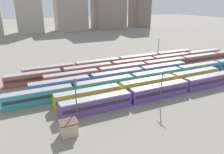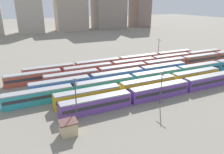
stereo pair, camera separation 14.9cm
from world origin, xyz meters
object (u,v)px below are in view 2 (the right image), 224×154
(train_track_1, at_px, (148,85))
(train_track_5, at_px, (134,64))
(train_track_3, at_px, (117,77))
(catenary_pole_0, at_px, (76,99))
(catenary_pole_1, at_px, (159,48))
(train_track_2, at_px, (179,72))
(train_track_4, at_px, (165,64))
(train_track_0, at_px, (209,81))
(train_track_6, at_px, (120,62))
(signal_hut, at_px, (69,128))
(catenary_pole_2, at_px, (161,86))

(train_track_1, xyz_separation_m, train_track_5, (7.30, 20.80, 0.00))
(train_track_1, bearing_deg, train_track_3, 116.19)
(catenary_pole_0, height_order, catenary_pole_1, catenary_pole_0)
(train_track_1, distance_m, train_track_5, 22.05)
(train_track_2, relative_size, train_track_4, 1.20)
(train_track_2, xyz_separation_m, train_track_5, (-9.15, 15.60, 0.00))
(train_track_1, distance_m, catenary_pole_1, 38.13)
(train_track_3, height_order, train_track_5, same)
(train_track_2, bearing_deg, train_track_0, -75.50)
(train_track_1, bearing_deg, catenary_pole_1, 49.11)
(train_track_6, xyz_separation_m, signal_hut, (-30.68, -37.93, -0.35))
(train_track_2, height_order, catenary_pole_1, catenary_pole_1)
(train_track_1, height_order, train_track_5, same)
(train_track_4, bearing_deg, train_track_0, -88.56)
(train_track_0, xyz_separation_m, catenary_pole_2, (-21.03, -3.22, 2.95))
(train_track_1, relative_size, train_track_4, 0.60)
(catenary_pole_0, bearing_deg, train_track_0, 3.93)
(train_track_0, relative_size, train_track_5, 1.00)
(train_track_0, relative_size, catenary_pole_1, 9.72)
(train_track_0, bearing_deg, train_track_6, 116.52)
(train_track_1, xyz_separation_m, train_track_6, (3.58, 26.00, 0.00))
(train_track_5, relative_size, catenary_pole_0, 9.01)
(train_track_3, xyz_separation_m, catenary_pole_2, (3.23, -18.82, 2.95))
(train_track_2, distance_m, train_track_3, 22.19)
(train_track_6, distance_m, catenary_pole_1, 21.73)
(catenary_pole_1, bearing_deg, train_track_4, -115.45)
(train_track_1, relative_size, signal_hut, 15.50)
(train_track_0, xyz_separation_m, signal_hut, (-46.25, -6.73, -0.35))
(train_track_4, height_order, signal_hut, train_track_4)
(catenary_pole_2, bearing_deg, train_track_3, 99.75)
(train_track_2, relative_size, catenary_pole_2, 12.99)
(train_track_6, relative_size, catenary_pole_1, 7.76)
(train_track_5, bearing_deg, train_track_2, -59.61)
(catenary_pole_2, bearing_deg, train_track_4, 49.52)
(catenary_pole_1, bearing_deg, catenary_pole_2, -125.76)
(train_track_4, xyz_separation_m, catenary_pole_0, (-42.90, -23.78, 3.84))
(train_track_2, bearing_deg, train_track_4, 78.24)
(catenary_pole_0, bearing_deg, train_track_6, 50.82)
(train_track_2, height_order, catenary_pole_0, catenary_pole_0)
(signal_hut, bearing_deg, catenary_pole_2, 7.92)
(train_track_3, relative_size, train_track_6, 0.75)
(train_track_0, height_order, train_track_5, same)
(catenary_pole_1, distance_m, catenary_pole_2, 45.76)
(train_track_6, xyz_separation_m, catenary_pole_2, (-5.46, -34.42, 2.95))
(train_track_1, height_order, train_track_3, same)
(train_track_4, bearing_deg, train_track_2, -101.76)
(train_track_6, bearing_deg, train_track_3, -119.13)
(catenary_pole_0, xyz_separation_m, catenary_pole_1, (49.14, 36.89, -0.39))
(signal_hut, bearing_deg, train_track_1, 23.76)
(train_track_1, relative_size, catenary_pole_1, 5.80)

